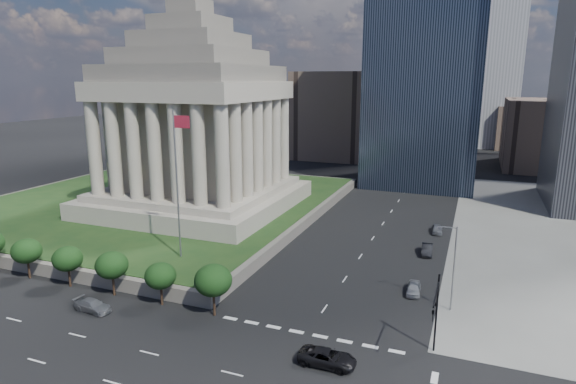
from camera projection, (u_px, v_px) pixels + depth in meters
The scene contains 16 objects.
ground at pixel (414, 178), 127.74m from camera, with size 500.00×500.00×0.00m, color black.
plaza_terrace at pixel (158, 204), 98.33m from camera, with size 66.00×70.00×1.80m, color #5F5A51.
plaza_lawn at pixel (158, 199), 98.11m from camera, with size 64.00×68.00×0.10m, color #193616.
war_memorial at pixel (194, 103), 87.88m from camera, with size 34.00×34.00×39.00m, color gray, non-canonical shape.
flagpole at pixel (178, 177), 63.71m from camera, with size 2.52×0.24×20.00m.
tree_row at pixel (47, 260), 61.86m from camera, with size 53.00×4.00×6.00m, color black, non-canonical shape.
midrise_glass at pixel (427, 61), 115.61m from camera, with size 26.00×26.00×60.00m, color black.
building_filler_ne at pixel (541, 134), 141.18m from camera, with size 20.00×30.00×20.00m, color brown.
building_filler_nw at pixel (337, 115), 162.40m from camera, with size 24.00×30.00×28.00m, color brown.
traffic_signal_ne at pixel (436, 309), 43.93m from camera, with size 0.30×5.74×8.00m.
street_lamp_north at pixel (453, 263), 53.77m from camera, with size 2.13×0.22×10.00m.
pickup_truck at pixel (327, 358), 44.27m from camera, with size 2.49×5.41×1.50m, color black.
suv_grey at pixel (93, 306), 54.61m from camera, with size 4.67×1.90×1.35m, color #585A5F.
parked_sedan_near at pixel (414, 288), 59.07m from camera, with size 4.10×1.65×1.40m, color gray.
parked_sedan_mid at pixel (427, 250), 72.33m from camera, with size 4.52×1.57×1.49m, color black.
parked_sedan_far at pixel (437, 229), 82.35m from camera, with size 4.16×1.67×1.42m, color slate.
Camera 1 is at (14.71, -28.74, 25.79)m, focal length 30.00 mm.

